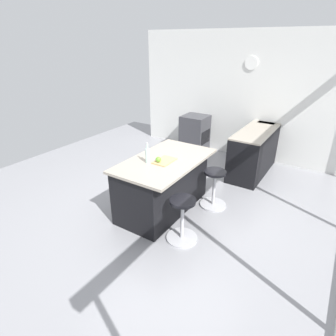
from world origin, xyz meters
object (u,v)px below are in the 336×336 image
at_px(water_bottle, 147,155).
at_px(stool_middle, 182,221).
at_px(oven_range, 195,133).
at_px(cutting_board, 165,161).
at_px(stool_by_window, 214,190).
at_px(kitchen_island, 163,184).
at_px(apple_green, 158,160).

bearing_deg(water_bottle, stool_middle, 70.17).
height_order(oven_range, water_bottle, water_bottle).
relative_size(oven_range, water_bottle, 2.84).
height_order(oven_range, cutting_board, cutting_board).
bearing_deg(cutting_board, oven_range, -161.52).
distance_m(oven_range, stool_by_window, 2.65).
bearing_deg(stool_middle, water_bottle, -109.83).
xyz_separation_m(stool_by_window, stool_middle, (1.05, 0.00, 0.00)).
xyz_separation_m(kitchen_island, apple_green, (0.18, 0.04, 0.50)).
xyz_separation_m(stool_middle, cutting_board, (-0.45, -0.59, 0.60)).
distance_m(stool_by_window, stool_middle, 1.05).
bearing_deg(cutting_board, water_bottle, -48.72).
distance_m(stool_by_window, apple_green, 1.15).
relative_size(apple_green, water_bottle, 0.27).
bearing_deg(stool_middle, stool_by_window, 180.00).
distance_m(oven_range, cutting_board, 2.95).
bearing_deg(water_bottle, kitchen_island, 155.77).
distance_m(oven_range, stool_middle, 3.56).
relative_size(cutting_board, apple_green, 4.29).
height_order(stool_middle, water_bottle, water_bottle).
xyz_separation_m(kitchen_island, stool_by_window, (-0.52, 0.67, -0.15)).
bearing_deg(oven_range, apple_green, 17.12).
bearing_deg(apple_green, oven_range, -162.88).
xyz_separation_m(cutting_board, water_bottle, (0.17, -0.19, 0.11)).
distance_m(kitchen_island, apple_green, 0.54).
distance_m(kitchen_island, stool_middle, 0.86).
height_order(kitchen_island, cutting_board, cutting_board).
xyz_separation_m(oven_range, stool_by_window, (2.17, 1.51, -0.14)).
relative_size(oven_range, apple_green, 10.58).
distance_m(stool_by_window, cutting_board, 1.03).
height_order(stool_by_window, cutting_board, cutting_board).
bearing_deg(apple_green, stool_middle, 61.30).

